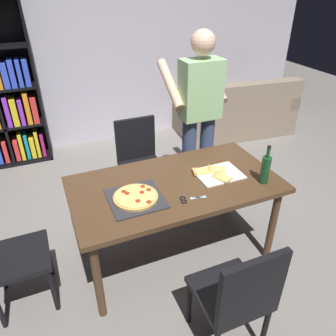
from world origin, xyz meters
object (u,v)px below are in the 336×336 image
person_serving_pizza (199,112)px  chair_left_end (2,253)px  dining_table (175,191)px  couch (235,114)px  chair_far_side (139,157)px  chair_near_camera (238,295)px  kitchen_scissors (189,199)px  wine_bottle (265,169)px  pepperoni_pizza_on_tray (136,197)px

person_serving_pizza → chair_left_end: bearing=-159.4°
dining_table → couch: size_ratio=0.92×
dining_table → chair_far_side: bearing=90.0°
dining_table → chair_near_camera: size_ratio=1.80×
dining_table → chair_left_end: chair_left_end is taller
chair_left_end → person_serving_pizza: size_ratio=0.51×
dining_table → kitchen_scissors: size_ratio=8.19×
chair_left_end → kitchen_scissors: (1.29, -0.24, 0.24)m
person_serving_pizza → kitchen_scissors: size_ratio=8.85×
chair_near_camera → dining_table: bearing=90.0°
couch → kitchen_scissors: (-1.90, -2.23, 0.45)m
wine_bottle → dining_table: bearing=157.7°
dining_table → chair_near_camera: chair_near_camera is taller
person_serving_pizza → wine_bottle: 0.97m
dining_table → chair_far_side: 0.93m
chair_left_end → couch: size_ratio=0.51×
chair_near_camera → chair_left_end: same height
pepperoni_pizza_on_tray → wine_bottle: wine_bottle is taller
chair_left_end → pepperoni_pizza_on_tray: size_ratio=2.34×
person_serving_pizza → chair_near_camera: bearing=-108.9°
chair_near_camera → wine_bottle: size_ratio=2.85×
chair_near_camera → person_serving_pizza: (0.55, 1.61, 0.49)m
pepperoni_pizza_on_tray → chair_near_camera: bearing=-67.0°
kitchen_scissors → wine_bottle: bearing=-1.8°
chair_near_camera → couch: bearing=56.9°
couch → person_serving_pizza: 1.99m
chair_near_camera → person_serving_pizza: size_ratio=0.51×
person_serving_pizza → wine_bottle: person_serving_pizza is taller
dining_table → chair_left_end: (-1.30, 0.00, -0.16)m
chair_left_end → wine_bottle: 1.98m
kitchen_scissors → dining_table: bearing=89.2°
dining_table → couch: 2.77m
chair_left_end → couch: 3.76m
chair_far_side → kitchen_scissors: size_ratio=4.55×
chair_near_camera → person_serving_pizza: bearing=71.1°
kitchen_scissors → couch: bearing=49.6°
dining_table → chair_far_side: (0.00, 0.92, -0.16)m
couch → chair_near_camera: bearing=-123.1°
chair_left_end → pepperoni_pizza_on_tray: bearing=-5.2°
dining_table → kitchen_scissors: 0.25m
couch → pepperoni_pizza_on_tray: couch is taller
dining_table → couch: bearing=46.4°
couch → wine_bottle: wine_bottle is taller
chair_near_camera → couch: (1.89, 2.90, -0.21)m
chair_far_side → chair_left_end: 1.59m
wine_bottle → chair_left_end: bearing=172.4°
dining_table → pepperoni_pizza_on_tray: pepperoni_pizza_on_tray is taller
chair_far_side → couch: 2.19m
pepperoni_pizza_on_tray → couch: bearing=42.7°
chair_far_side → person_serving_pizza: (0.55, -0.22, 0.49)m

